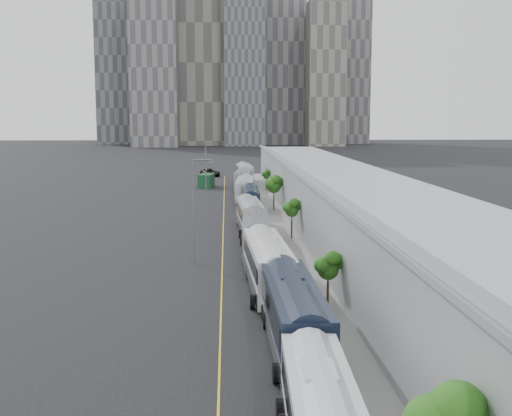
{
  "coord_description": "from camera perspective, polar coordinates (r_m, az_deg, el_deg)",
  "views": [
    {
      "loc": [
        -1.06,
        -14.39,
        13.13
      ],
      "look_at": [
        2.31,
        58.68,
        3.0
      ],
      "focal_mm": 45.0,
      "sensor_mm": 36.0,
      "label": 1
    }
  ],
  "objects": [
    {
      "name": "bus_8",
      "position": [
        132.65,
        -1.01,
        2.95
      ],
      "size": [
        3.36,
        13.95,
        4.05
      ],
      "rotation": [
        0.0,
        0.0,
        0.04
      ],
      "color": "silver",
      "rests_on": "ground"
    },
    {
      "name": "sidewalk",
      "position": [
        71.32,
        5.52,
        -2.71
      ],
      "size": [
        10.0,
        170.0,
        0.12
      ],
      "primitive_type": "cube",
      "color": "gray",
      "rests_on": "ground"
    },
    {
      "name": "bus_1",
      "position": [
        37.51,
        3.32,
        -9.87
      ],
      "size": [
        3.06,
        13.82,
        4.03
      ],
      "rotation": [
        0.0,
        0.0,
        0.02
      ],
      "color": "black",
      "rests_on": "ground"
    },
    {
      "name": "bus_7",
      "position": [
        120.42,
        -1.14,
        2.41
      ],
      "size": [
        3.78,
        13.49,
        3.89
      ],
      "rotation": [
        0.0,
        0.0,
        -0.08
      ],
      "color": "gray",
      "rests_on": "ground"
    },
    {
      "name": "street_lamp_far",
      "position": [
        110.97,
        -4.39,
        3.8
      ],
      "size": [
        2.04,
        0.22,
        9.16
      ],
      "color": "#59595E",
      "rests_on": "ground"
    },
    {
      "name": "skyline",
      "position": [
        340.65,
        -3.03,
        14.23
      ],
      "size": [
        145.0,
        64.0,
        120.0
      ],
      "color": "slate",
      "rests_on": "ground"
    },
    {
      "name": "shipping_container",
      "position": [
        125.31,
        -4.44,
        2.44
      ],
      "size": [
        3.2,
        5.93,
        2.59
      ],
      "primitive_type": "cube",
      "rotation": [
        0.0,
        0.0,
        -0.15
      ],
      "color": "#113A1F",
      "rests_on": "ground"
    },
    {
      "name": "bus_3",
      "position": [
        63.76,
        -0.04,
        -2.53
      ],
      "size": [
        3.09,
        13.09,
        3.8
      ],
      "rotation": [
        0.0,
        0.0,
        -0.04
      ],
      "color": "slate",
      "rests_on": "ground"
    },
    {
      "name": "bus_2",
      "position": [
        49.67,
        1.03,
        -5.41
      ],
      "size": [
        3.37,
        13.93,
        4.04
      ],
      "rotation": [
        0.0,
        0.0,
        0.04
      ],
      "color": "white",
      "rests_on": "ground"
    },
    {
      "name": "street_lamp_near",
      "position": [
        58.42,
        -5.44,
        0.35
      ],
      "size": [
        2.04,
        0.22,
        9.61
      ],
      "color": "#59595E",
      "rests_on": "ground"
    },
    {
      "name": "depot",
      "position": [
        71.44,
        8.73,
        0.06
      ],
      "size": [
        12.45,
        160.4,
        7.2
      ],
      "color": "gray",
      "rests_on": "ground"
    },
    {
      "name": "bus_6",
      "position": [
        104.01,
        -0.98,
        1.53
      ],
      "size": [
        3.51,
        13.25,
        3.83
      ],
      "rotation": [
        0.0,
        0.0,
        -0.07
      ],
      "color": "silver",
      "rests_on": "ground"
    },
    {
      "name": "tree_3",
      "position": [
        92.27,
        1.6,
        2.17
      ],
      "size": [
        2.12,
        2.12,
        5.03
      ],
      "color": "black",
      "rests_on": "ground"
    },
    {
      "name": "bus_5",
      "position": [
        91.87,
        -0.52,
        0.61
      ],
      "size": [
        2.73,
        12.19,
        3.55
      ],
      "rotation": [
        0.0,
        0.0,
        -0.02
      ],
      "color": "black",
      "rests_on": "ground"
    },
    {
      "name": "tree_2",
      "position": [
        70.24,
        3.2,
        -0.07
      ],
      "size": [
        1.48,
        1.48,
        4.22
      ],
      "color": "black",
      "rests_on": "ground"
    },
    {
      "name": "bus_4",
      "position": [
        75.79,
        -0.53,
        -0.89
      ],
      "size": [
        3.13,
        12.8,
        3.71
      ],
      "rotation": [
        0.0,
        0.0,
        0.04
      ],
      "color": "#ABADB6",
      "rests_on": "ground"
    },
    {
      "name": "tree_1",
      "position": [
        45.48,
        6.43,
        -5.2
      ],
      "size": [
        1.53,
        1.53,
        3.68
      ],
      "color": "black",
      "rests_on": "ground"
    },
    {
      "name": "tree_4",
      "position": [
        117.98,
        0.92,
        2.9
      ],
      "size": [
        1.12,
        1.12,
        3.53
      ],
      "color": "black",
      "rests_on": "ground"
    },
    {
      "name": "lane_line",
      "position": [
        70.62,
        -2.96,
        -2.83
      ],
      "size": [
        0.12,
        160.0,
        0.02
      ],
      "primitive_type": "cube",
      "color": "gold",
      "rests_on": "ground"
    },
    {
      "name": "suv",
      "position": [
        149.63,
        -4.08,
        3.17
      ],
      "size": [
        5.31,
        6.96,
        1.76
      ],
      "primitive_type": "imported",
      "rotation": [
        0.0,
        0.0,
        0.43
      ],
      "color": "black",
      "rests_on": "ground"
    }
  ]
}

